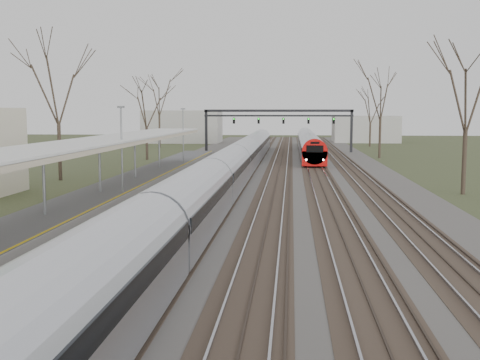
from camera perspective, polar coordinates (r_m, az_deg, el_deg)
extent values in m
cube|color=#474442|center=(55.61, 2.65, 0.61)|extent=(24.00, 160.00, 0.10)
cube|color=#4C3828|center=(56.16, -3.48, 0.71)|extent=(2.60, 160.00, 0.06)
cube|color=gray|center=(56.26, -4.20, 0.78)|extent=(0.07, 160.00, 0.12)
cube|color=gray|center=(56.05, -2.76, 0.77)|extent=(0.07, 160.00, 0.12)
cube|color=#4C3828|center=(55.76, 0.08, 0.68)|extent=(2.60, 160.00, 0.06)
cube|color=gray|center=(55.82, -0.65, 0.75)|extent=(0.07, 160.00, 0.12)
cube|color=gray|center=(55.70, 0.82, 0.74)|extent=(0.07, 160.00, 0.12)
cube|color=#4C3828|center=(55.57, 3.68, 0.64)|extent=(2.60, 160.00, 0.06)
cube|color=gray|center=(55.59, 2.94, 0.72)|extent=(0.07, 160.00, 0.12)
cube|color=gray|center=(55.56, 4.42, 0.71)|extent=(0.07, 160.00, 0.12)
cube|color=#4C3828|center=(55.61, 7.29, 0.61)|extent=(2.60, 160.00, 0.06)
cube|color=gray|center=(55.58, 6.55, 0.69)|extent=(0.07, 160.00, 0.12)
cube|color=gray|center=(55.64, 8.02, 0.67)|extent=(0.07, 160.00, 0.12)
cube|color=#4C3828|center=(55.87, 10.87, 0.57)|extent=(2.60, 160.00, 0.06)
cube|color=gray|center=(55.79, 10.14, 0.65)|extent=(0.07, 160.00, 0.12)
cube|color=gray|center=(55.94, 11.61, 0.64)|extent=(0.07, 160.00, 0.12)
cube|color=#9E9B93|center=(39.75, -11.54, -1.20)|extent=(3.50, 69.00, 1.00)
cylinder|color=slate|center=(28.75, -18.10, -0.26)|extent=(0.14, 0.14, 3.00)
cylinder|color=slate|center=(36.21, -13.17, 1.21)|extent=(0.14, 0.14, 3.00)
cylinder|color=slate|center=(43.86, -9.94, 2.17)|extent=(0.14, 0.14, 3.00)
cylinder|color=slate|center=(51.62, -7.67, 2.84)|extent=(0.14, 0.14, 3.00)
cube|color=silver|center=(35.16, -13.74, 3.58)|extent=(4.10, 50.00, 0.12)
cube|color=#C1B295|center=(35.17, -13.73, 3.30)|extent=(4.10, 50.00, 0.25)
cube|color=black|center=(86.19, -3.22, 4.65)|extent=(0.35, 0.35, 6.00)
cube|color=black|center=(85.73, 10.52, 4.54)|extent=(0.35, 0.35, 6.00)
cube|color=black|center=(85.30, 3.65, 6.57)|extent=(21.00, 0.35, 0.35)
cube|color=black|center=(85.30, 3.64, 6.10)|extent=(21.00, 0.25, 0.25)
cube|color=black|center=(85.48, -0.58, 5.65)|extent=(0.32, 0.22, 0.85)
sphere|color=#0CFF19|center=(85.34, -0.59, 5.81)|extent=(0.16, 0.16, 0.16)
cube|color=black|center=(85.21, 1.78, 5.64)|extent=(0.32, 0.22, 0.85)
sphere|color=#0CFF19|center=(85.07, 1.77, 5.81)|extent=(0.16, 0.16, 0.16)
cube|color=black|center=(85.09, 4.14, 5.63)|extent=(0.32, 0.22, 0.85)
sphere|color=#0CFF19|center=(84.95, 4.14, 5.80)|extent=(0.16, 0.16, 0.16)
cube|color=black|center=(85.12, 6.51, 5.60)|extent=(0.32, 0.22, 0.85)
sphere|color=#0CFF19|center=(84.98, 6.52, 5.77)|extent=(0.16, 0.16, 0.16)
cube|color=black|center=(85.29, 8.87, 5.57)|extent=(0.32, 0.22, 0.85)
sphere|color=#0CFF19|center=(85.14, 8.88, 5.74)|extent=(0.16, 0.16, 0.16)
cylinder|color=#2D231C|center=(52.05, -16.73, 2.63)|extent=(0.30, 0.30, 4.95)
cylinder|color=#2D231C|center=(44.04, 20.48, 1.55)|extent=(0.30, 0.30, 4.50)
cube|color=#B7BAC2|center=(50.02, -0.47, 1.17)|extent=(2.55, 90.00, 1.60)
cylinder|color=#B7BAC2|center=(49.96, -0.47, 1.92)|extent=(2.60, 89.70, 2.60)
cube|color=black|center=(49.96, -0.47, 2.03)|extent=(2.62, 89.40, 0.55)
cube|color=black|center=(50.11, -0.47, 0.12)|extent=(1.80, 89.00, 0.35)
cube|color=#B7BAC2|center=(83.28, 6.52, 3.24)|extent=(2.55, 45.00, 1.60)
cylinder|color=#B7BAC2|center=(83.24, 6.52, 3.69)|extent=(2.60, 44.70, 2.60)
cube|color=black|center=(83.24, 6.52, 3.76)|extent=(2.62, 44.40, 0.55)
cube|color=red|center=(60.94, 7.09, 2.03)|extent=(2.55, 0.50, 1.50)
cylinder|color=red|center=(60.94, 7.10, 2.69)|extent=(2.60, 0.60, 2.60)
cube|color=black|center=(60.65, 7.11, 2.95)|extent=(1.70, 0.12, 0.70)
sphere|color=white|center=(60.72, 6.29, 1.93)|extent=(0.22, 0.22, 0.22)
sphere|color=white|center=(60.79, 7.90, 1.91)|extent=(0.22, 0.22, 0.22)
cube|color=black|center=(83.33, 6.51, 2.61)|extent=(1.80, 44.00, 0.35)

